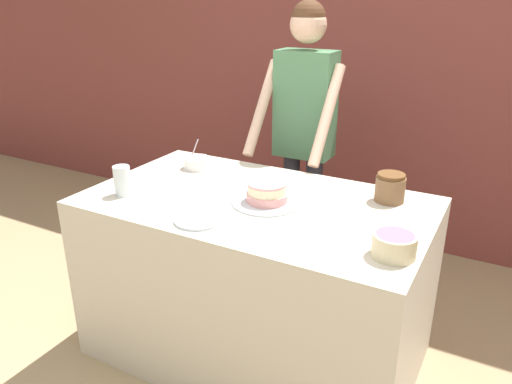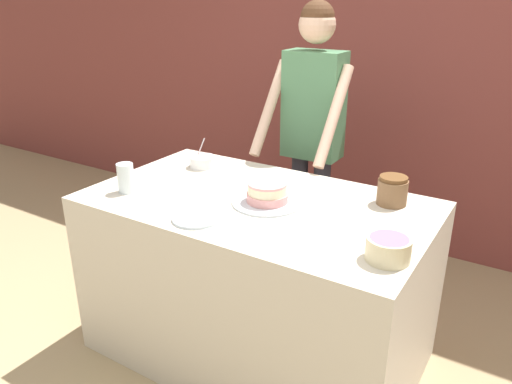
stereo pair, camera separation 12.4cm
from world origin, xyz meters
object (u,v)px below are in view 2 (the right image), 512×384
stoneware_jar (392,191)px  frosting_bowl_purple (388,248)px  drinking_glass (126,178)px  cake (267,195)px  frosting_bowl_pink (202,161)px  person_baker (313,117)px  ceramic_plate (196,218)px

stoneware_jar → frosting_bowl_purple: bearing=-73.6°
drinking_glass → cake: bearing=20.3°
frosting_bowl_pink → cake: bearing=-23.8°
frosting_bowl_pink → stoneware_jar: size_ratio=1.11×
frosting_bowl_pink → person_baker: bearing=56.1°
stoneware_jar → ceramic_plate: bearing=-137.0°
frosting_bowl_pink → stoneware_jar: bearing=2.3°
person_baker → frosting_bowl_pink: bearing=-123.9°
frosting_bowl_pink → ceramic_plate: size_ratio=0.74×
person_baker → drinking_glass: person_baker is taller
cake → frosting_bowl_pink: size_ratio=2.16×
cake → drinking_glass: (-0.67, -0.25, 0.03)m
ceramic_plate → stoneware_jar: 0.91m
person_baker → stoneware_jar: (0.68, -0.54, -0.15)m
drinking_glass → stoneware_jar: (1.16, 0.55, -0.01)m
frosting_bowl_purple → frosting_bowl_pink: bearing=158.7°
person_baker → frosting_bowl_purple: 1.37m
stoneware_jar → cake: bearing=-148.9°
frosting_bowl_purple → stoneware_jar: 0.55m
ceramic_plate → frosting_bowl_purple: bearing=6.9°
person_baker → ceramic_plate: (0.02, -1.17, -0.21)m
cake → ceramic_plate: 0.37m
cake → ceramic_plate: size_ratio=1.59×
drinking_glass → stoneware_jar: 1.28m
frosting_bowl_purple → stoneware_jar: size_ratio=1.20×
person_baker → frosting_bowl_purple: (0.84, -1.07, -0.17)m
drinking_glass → stoneware_jar: drinking_glass is taller
cake → stoneware_jar: 0.58m
frosting_bowl_purple → ceramic_plate: (-0.82, -0.10, -0.04)m
frosting_bowl_purple → stoneware_jar: (-0.15, 0.52, 0.02)m
person_baker → cake: bearing=-77.6°
ceramic_plate → cake: bearing=62.2°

